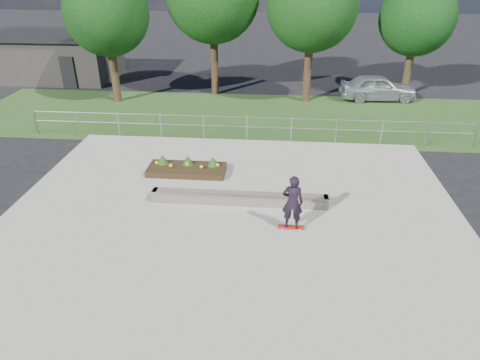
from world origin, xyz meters
name	(u,v)px	position (x,y,z in m)	size (l,w,h in m)	color
ground	(229,234)	(0.00, 0.00, 0.00)	(120.00, 120.00, 0.00)	black
grass_verge	(252,116)	(0.00, 11.00, 0.01)	(30.00, 8.00, 0.02)	#26451B
concrete_slab	(229,233)	(0.00, 0.00, 0.03)	(15.00, 15.00, 0.06)	gray
fence	(247,125)	(0.00, 7.50, 0.77)	(20.06, 0.06, 1.20)	gray
building	(55,56)	(-14.00, 18.00, 1.51)	(8.40, 5.40, 3.00)	#282624
tree_far_left	(106,13)	(-8.00, 13.00, 4.85)	(4.55, 4.55, 7.15)	#2F2213
tree_mid_right	(312,6)	(3.00, 14.00, 5.23)	(4.90, 4.90, 7.70)	#331E14
tree_far_right	(417,18)	(9.00, 15.50, 4.48)	(4.20, 4.20, 6.60)	#2F2213
grind_ledge	(239,198)	(0.15, 1.74, 0.26)	(6.00, 0.44, 0.43)	brown
planter_bed	(187,168)	(-2.09, 3.97, 0.24)	(3.00, 1.20, 0.61)	black
skateboarder	(293,202)	(1.88, 0.36, 1.01)	(0.80, 0.46, 1.83)	white
parked_car	(378,87)	(7.22, 14.59, 0.75)	(1.76, 4.38, 1.49)	#A5AAAE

